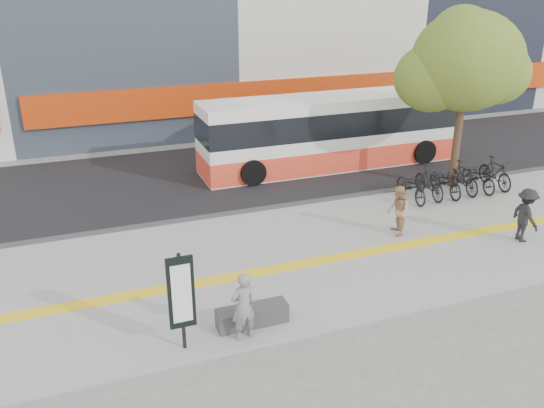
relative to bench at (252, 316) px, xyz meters
name	(u,v)px	position (x,y,z in m)	size (l,w,h in m)	color
ground	(333,281)	(2.60, 1.20, -0.30)	(120.00, 120.00, 0.00)	slate
sidewalk	(309,255)	(2.60, 2.70, -0.27)	(40.00, 7.00, 0.08)	gray
tactile_strip	(317,261)	(2.60, 2.20, -0.22)	(40.00, 0.45, 0.01)	yellow
street	(231,174)	(2.60, 10.20, -0.28)	(40.00, 8.00, 0.06)	black
curb	(266,209)	(2.60, 6.20, -0.23)	(40.00, 0.25, 0.14)	#333335
bench	(252,316)	(0.00, 0.00, 0.00)	(1.60, 0.45, 0.45)	#333335
signboard	(181,294)	(-1.60, -0.31, 1.06)	(0.55, 0.10, 2.20)	black
street_tree	(464,63)	(9.78, 6.02, 4.21)	(4.40, 3.80, 6.31)	#3E281C
bus	(331,134)	(6.69, 9.70, 1.09)	(10.68, 2.53, 2.84)	white
bicycle_row	(454,180)	(9.31, 5.20, 0.30)	(4.26, 1.94, 1.11)	black
seated_woman	(243,306)	(-0.33, -0.40, 0.55)	(0.57, 0.37, 1.55)	black
pedestrian_tan	(398,211)	(5.57, 2.95, 0.54)	(0.74, 0.58, 1.52)	#A78058
pedestrian_dark	(526,215)	(8.79, 1.29, 0.58)	(1.04, 0.60, 1.60)	black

